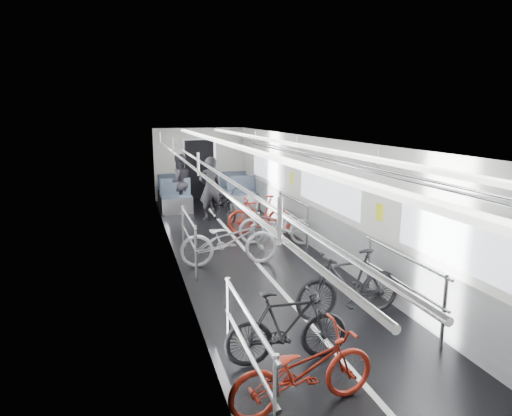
{
  "coord_description": "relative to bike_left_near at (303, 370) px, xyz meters",
  "views": [
    {
      "loc": [
        -2.35,
        -8.26,
        2.9
      ],
      "look_at": [
        0.0,
        0.01,
        1.1
      ],
      "focal_mm": 32.0,
      "sensor_mm": 36.0,
      "label": 1
    }
  ],
  "objects": [
    {
      "name": "car_shell",
      "position": [
        0.79,
        6.25,
        0.71
      ],
      "size": [
        3.02,
        14.01,
        2.41
      ],
      "color": "black",
      "rests_on": "ground"
    },
    {
      "name": "bike_left_near",
      "position": [
        0.0,
        0.0,
        0.0
      ],
      "size": [
        1.63,
        0.73,
        0.83
      ],
      "primitive_type": "imported",
      "rotation": [
        0.0,
        0.0,
        1.69
      ],
      "color": "#9E2213",
      "rests_on": "floor"
    },
    {
      "name": "bike_left_mid",
      "position": [
        0.13,
        0.85,
        0.04
      ],
      "size": [
        1.52,
        0.5,
        0.9
      ],
      "primitive_type": "imported",
      "rotation": [
        0.0,
        0.0,
        1.52
      ],
      "color": "black",
      "rests_on": "floor"
    },
    {
      "name": "bike_left_far",
      "position": [
        0.25,
        4.47,
        0.08
      ],
      "size": [
        1.93,
        0.76,
        0.99
      ],
      "primitive_type": "imported",
      "rotation": [
        0.0,
        0.0,
        1.52
      ],
      "color": "silver",
      "rests_on": "floor"
    },
    {
      "name": "bike_right_near",
      "position": [
        1.4,
        1.76,
        0.08
      ],
      "size": [
        1.67,
        0.53,
        1.0
      ],
      "primitive_type": "imported",
      "rotation": [
        0.0,
        0.0,
        -1.53
      ],
      "color": "black",
      "rests_on": "floor"
    },
    {
      "name": "bike_right_mid",
      "position": [
        1.59,
        5.56,
        0.04
      ],
      "size": [
        1.83,
        1.13,
        0.91
      ],
      "primitive_type": "imported",
      "rotation": [
        0.0,
        0.0,
        -1.9
      ],
      "color": "#B3B3B8",
      "rests_on": "floor"
    },
    {
      "name": "bike_right_far",
      "position": [
        1.47,
        6.55,
        0.06
      ],
      "size": [
        1.62,
        0.66,
        0.95
      ],
      "primitive_type": "imported",
      "rotation": [
        0.0,
        0.0,
        -1.71
      ],
      "color": "#AD2515",
      "rests_on": "floor"
    },
    {
      "name": "bike_aisle",
      "position": [
        0.93,
        8.32,
        0.06
      ],
      "size": [
        0.93,
        1.88,
        0.94
      ],
      "primitive_type": "imported",
      "rotation": [
        0.0,
        0.0,
        0.18
      ],
      "color": "black",
      "rests_on": "floor"
    },
    {
      "name": "person_standing",
      "position": [
        0.6,
        8.42,
        0.45
      ],
      "size": [
        0.69,
        0.52,
        1.73
      ],
      "primitive_type": "imported",
      "rotation": [
        0.0,
        0.0,
        3.32
      ],
      "color": "black",
      "rests_on": "floor"
    },
    {
      "name": "person_seated",
      "position": [
        -0.09,
        9.87,
        0.43
      ],
      "size": [
        0.95,
        0.82,
        1.69
      ],
      "primitive_type": "imported",
      "rotation": [
        0.0,
        0.0,
        3.38
      ],
      "color": "#28252B",
      "rests_on": "floor"
    }
  ]
}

